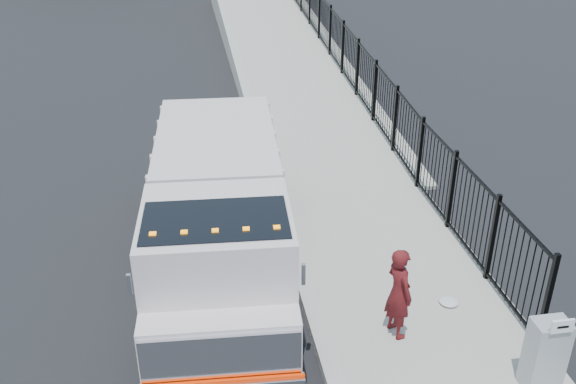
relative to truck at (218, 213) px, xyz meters
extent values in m
plane|color=black|center=(1.56, -1.07, -1.47)|extent=(120.00, 120.00, 0.00)
cube|color=#9E998E|center=(3.48, -3.07, -1.41)|extent=(3.55, 12.00, 0.12)
cube|color=#ADAAA3|center=(1.56, -3.07, -1.39)|extent=(0.30, 12.00, 0.16)
cube|color=#9E998E|center=(3.68, 14.93, -1.47)|extent=(3.95, 24.06, 3.19)
cube|color=black|center=(5.11, 10.93, -0.57)|extent=(0.10, 28.00, 1.80)
cube|color=black|center=(0.02, 0.38, -0.92)|extent=(1.43, 6.90, 0.22)
cube|color=silver|center=(-0.12, -1.93, 0.09)|extent=(2.50, 2.36, 2.01)
cube|color=silver|center=(-0.20, -3.18, -0.42)|extent=(2.41, 0.85, 1.01)
cube|color=silver|center=(-0.22, -3.56, -0.42)|extent=(2.32, 0.22, 0.86)
cube|color=#FE2D00|center=(-0.23, -3.64, -0.77)|extent=(2.41, 0.20, 0.06)
cube|color=black|center=(-0.14, -2.18, 0.69)|extent=(2.29, 1.44, 0.86)
cube|color=silver|center=(0.11, 1.69, 0.09)|extent=(2.67, 4.37, 1.71)
cube|color=silver|center=(-1.44, -2.85, 0.54)|extent=(0.06, 0.06, 0.35)
cube|color=silver|center=(1.07, -3.01, 0.54)|extent=(0.06, 0.06, 0.35)
cube|color=orange|center=(-1.06, -2.47, 1.11)|extent=(0.11, 0.09, 0.06)
cube|color=orange|center=(-0.61, -2.50, 1.11)|extent=(0.11, 0.09, 0.06)
cube|color=orange|center=(-0.16, -2.53, 1.11)|extent=(0.11, 0.09, 0.06)
cube|color=orange|center=(0.29, -2.56, 1.11)|extent=(0.11, 0.09, 0.06)
cube|color=orange|center=(0.75, -2.59, 1.11)|extent=(0.11, 0.09, 0.06)
cylinder|color=black|center=(-1.22, -2.57, -0.97)|extent=(0.38, 1.02, 1.01)
cylinder|color=black|center=(0.89, -2.70, -0.97)|extent=(0.38, 1.02, 1.01)
cylinder|color=black|center=(-0.91, 2.36, -0.97)|extent=(0.38, 1.02, 1.01)
cylinder|color=black|center=(1.20, 2.23, -0.97)|extent=(0.38, 1.02, 1.01)
cylinder|color=black|center=(-0.84, 3.46, -0.97)|extent=(0.38, 1.02, 1.01)
cylinder|color=black|center=(1.27, 3.33, -0.97)|extent=(0.38, 1.02, 1.01)
imported|color=#531214|center=(2.84, -2.33, -0.50)|extent=(0.55, 0.70, 1.70)
cube|color=gray|center=(4.66, -3.92, -0.73)|extent=(0.55, 0.40, 1.25)
cube|color=white|center=(4.66, -4.14, 0.01)|extent=(0.35, 0.04, 0.22)
ellipsoid|color=silver|center=(4.08, -1.72, -1.31)|extent=(0.37, 0.37, 0.09)
camera|label=1|loc=(-0.43, -10.65, 6.00)|focal=40.00mm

